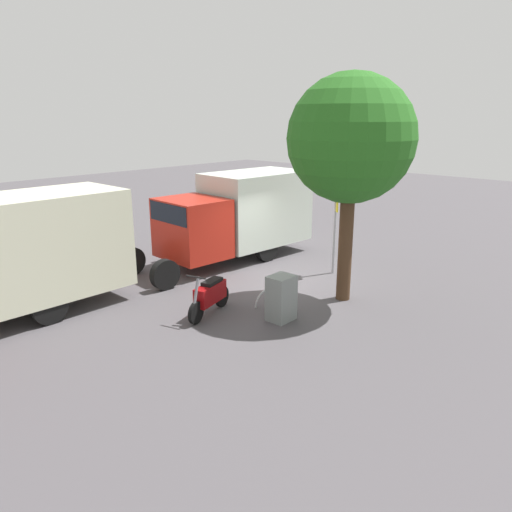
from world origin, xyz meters
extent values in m
plane|color=#494549|center=(0.00, 0.00, 0.00)|extent=(60.00, 60.00, 0.00)
cylinder|color=black|center=(-1.43, -3.63, 0.45)|extent=(0.91, 0.31, 0.90)
cylinder|color=black|center=(-1.32, -1.74, 0.45)|extent=(0.91, 0.31, 0.90)
cylinder|color=black|center=(2.72, -3.89, 0.45)|extent=(0.91, 0.31, 0.90)
cylinder|color=black|center=(2.84, -2.00, 0.45)|extent=(0.91, 0.31, 0.90)
cube|color=beige|center=(-1.77, -2.66, 1.71)|extent=(3.79, 2.42, 2.52)
cube|color=#AB2114|center=(1.05, -2.84, 1.40)|extent=(1.93, 2.21, 1.90)
cube|color=black|center=(1.05, -2.84, 2.00)|extent=(1.94, 2.05, 0.60)
cylinder|color=black|center=(6.22, -4.00, 0.45)|extent=(0.90, 0.26, 0.90)
cylinder|color=black|center=(6.24, -2.10, 0.45)|extent=(0.90, 0.26, 0.90)
cube|color=beige|center=(5.83, -3.05, 1.75)|extent=(4.06, 2.23, 2.59)
cylinder|color=black|center=(3.84, 0.53, 0.28)|extent=(0.57, 0.25, 0.56)
cylinder|color=black|center=(2.64, 0.18, 0.28)|extent=(0.57, 0.25, 0.56)
cube|color=maroon|center=(3.19, 0.34, 0.56)|extent=(1.15, 0.61, 0.48)
cube|color=black|center=(3.09, 0.31, 0.83)|extent=(0.69, 0.45, 0.12)
cylinder|color=slate|center=(3.79, 0.52, 0.83)|extent=(0.29, 0.15, 0.69)
cylinder|color=black|center=(3.79, 0.52, 1.18)|extent=(0.19, 0.54, 0.04)
cylinder|color=#9E9EA3|center=(-1.76, 0.72, 1.53)|extent=(0.08, 0.08, 3.07)
cylinder|color=red|center=(-1.76, 0.74, 2.88)|extent=(0.71, 0.32, 0.76)
cube|color=yellow|center=(-1.76, 0.74, 2.24)|extent=(0.33, 0.33, 0.44)
cylinder|color=#47301E|center=(-0.02, 2.23, 1.59)|extent=(0.38, 0.38, 3.18)
sphere|color=#25631C|center=(-0.02, 2.23, 4.33)|extent=(3.29, 3.29, 3.29)
cube|color=slate|center=(2.26, 1.90, 0.57)|extent=(0.64, 0.54, 1.14)
torus|color=#B7B7BC|center=(1.71, 0.94, 0.00)|extent=(0.85, 0.10, 0.85)
camera|label=1|loc=(10.95, 9.07, 4.90)|focal=34.32mm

